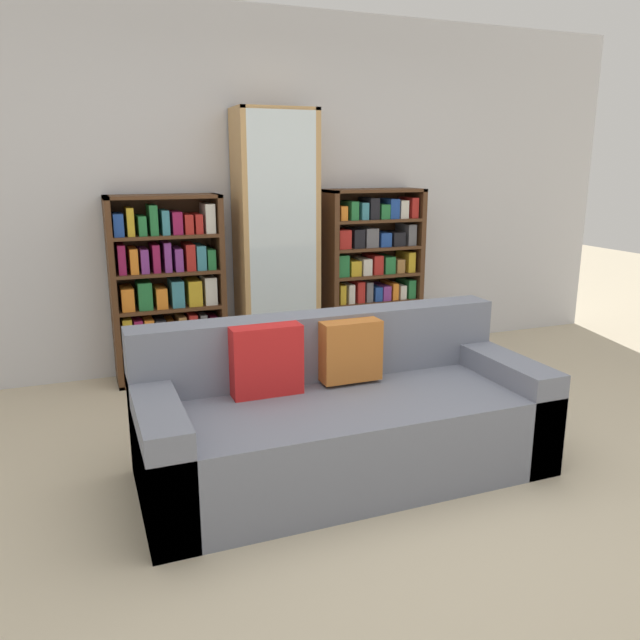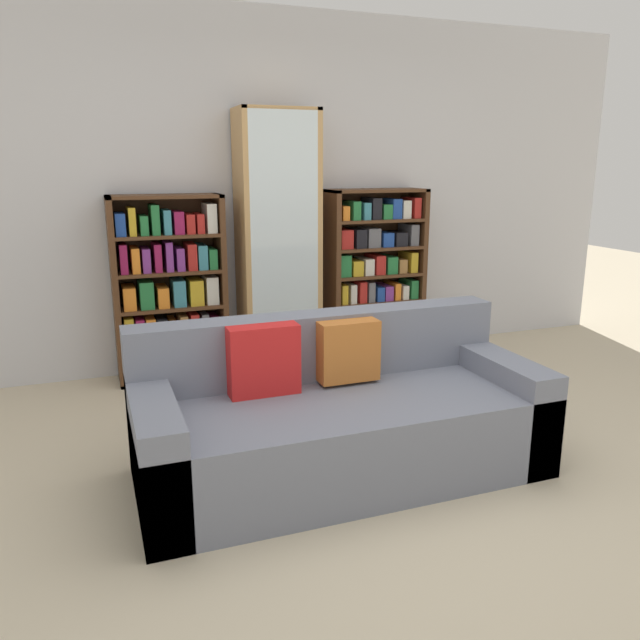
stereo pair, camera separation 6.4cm
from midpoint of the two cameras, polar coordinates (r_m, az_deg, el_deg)
The scene contains 7 objects.
ground_plane at distance 3.12m, azimuth 8.50°, elevation -16.30°, with size 16.00×16.00×0.00m, color beige.
wall_back at distance 4.99m, azimuth -5.40°, elevation 11.52°, with size 6.43×0.06×2.70m.
couch at distance 3.27m, azimuth 1.37°, elevation -9.03°, with size 2.06×0.87×0.79m.
bookshelf_left at distance 4.70m, azimuth -14.13°, elevation 2.52°, with size 0.80×0.32×1.36m.
display_cabinet at distance 4.81m, azimuth -4.44°, elevation 6.91°, with size 0.60×0.36×1.96m.
bookshelf_right at distance 5.17m, azimuth 4.39°, elevation 4.10°, with size 0.80×0.32×1.37m.
wine_bottle at distance 4.34m, azimuth 6.51°, elevation -5.14°, with size 0.09×0.09×0.36m.
Camera 1 is at (-1.41, -2.30, 1.57)m, focal length 35.00 mm.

